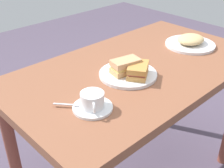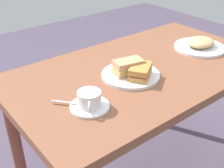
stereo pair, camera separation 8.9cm
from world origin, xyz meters
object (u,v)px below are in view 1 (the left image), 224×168
object	(u,v)px
coffee_cup	(92,100)
side_plate	(190,44)
sandwich_back	(138,70)
coffee_saucer	(93,108)
spoon	(71,105)
sandwich_front	(126,66)
sandwich_plate	(128,74)
dining_table	(137,85)

from	to	relation	value
coffee_cup	side_plate	xyz separation A→B (m)	(-0.76, -0.09, -0.03)
sandwich_back	coffee_saucer	distance (m)	0.29
sandwich_back	spoon	size ratio (longest dim) A/B	1.72
sandwich_back	coffee_saucer	xyz separation A→B (m)	(0.28, 0.04, -0.03)
sandwich_front	sandwich_back	world-z (taller)	sandwich_front
side_plate	sandwich_plate	bearing A→B (deg)	0.59
coffee_saucer	coffee_cup	size ratio (longest dim) A/B	1.42
sandwich_plate	spoon	size ratio (longest dim) A/B	3.02
dining_table	sandwich_plate	distance (m)	0.15
side_plate	coffee_cup	bearing A→B (deg)	6.95
sandwich_plate	side_plate	distance (m)	0.48
coffee_cup	side_plate	bearing A→B (deg)	-173.05
coffee_saucer	side_plate	bearing A→B (deg)	-173.14
sandwich_front	coffee_cup	xyz separation A→B (m)	(0.27, 0.10, -0.01)
coffee_saucer	coffee_cup	world-z (taller)	coffee_cup
dining_table	side_plate	xyz separation A→B (m)	(-0.38, 0.03, 0.11)
side_plate	spoon	bearing A→B (deg)	2.27
sandwich_front	side_plate	distance (m)	0.49
sandwich_plate	sandwich_front	distance (m)	0.04
sandwich_plate	spoon	distance (m)	0.32
dining_table	spoon	world-z (taller)	spoon
dining_table	sandwich_front	bearing A→B (deg)	12.80
dining_table	side_plate	distance (m)	0.40
sandwich_back	coffee_cup	size ratio (longest dim) A/B	1.40
sandwich_plate	coffee_saucer	world-z (taller)	sandwich_plate
dining_table	sandwich_plate	size ratio (longest dim) A/B	4.93
side_plate	coffee_saucer	bearing A→B (deg)	6.86
dining_table	sandwich_plate	xyz separation A→B (m)	(0.10, 0.03, 0.11)
dining_table	sandwich_front	distance (m)	0.19
sandwich_plate	dining_table	bearing A→B (deg)	-162.13
coffee_cup	coffee_saucer	bearing A→B (deg)	-124.08
coffee_saucer	side_plate	size ratio (longest dim) A/B	0.56
coffee_cup	spoon	size ratio (longest dim) A/B	1.23
dining_table	side_plate	size ratio (longest dim) A/B	4.74
coffee_cup	dining_table	bearing A→B (deg)	-162.25
sandwich_front	spoon	distance (m)	0.32
coffee_saucer	sandwich_back	bearing A→B (deg)	-172.02
sandwich_plate	spoon	world-z (taller)	spoon
sandwich_plate	side_plate	world-z (taller)	same
spoon	sandwich_back	bearing A→B (deg)	176.67
coffee_saucer	coffee_cup	bearing A→B (deg)	55.92
sandwich_plate	coffee_saucer	bearing A→B (deg)	17.51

